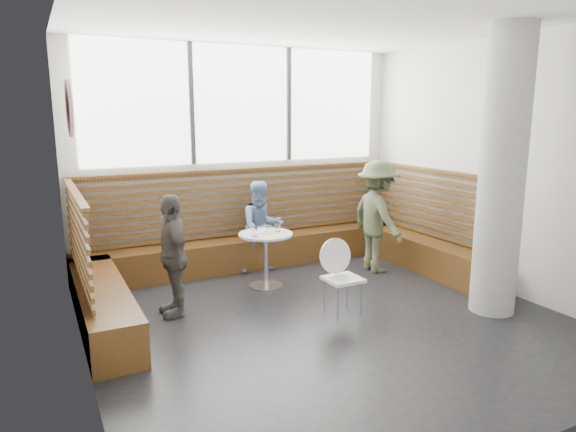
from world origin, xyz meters
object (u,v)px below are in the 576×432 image
cafe_table (266,248)px  child_back (262,227)px  concrete_column (502,174)px  adult_man (377,216)px  cafe_chair (340,271)px  child_left (173,255)px

cafe_table → child_back: child_back is taller
child_back → concrete_column: bearing=-51.9°
adult_man → child_back: (-1.50, 0.71, -0.14)m
concrete_column → adult_man: concrete_column is taller
cafe_chair → adult_man: 1.76m
adult_man → cafe_chair: bearing=132.6°
cafe_chair → child_left: size_ratio=0.61×
concrete_column → child_left: bearing=154.9°
adult_man → child_left: 3.05m
cafe_chair → child_left: child_left is taller
adult_man → child_left: size_ratio=1.16×
cafe_table → child_left: child_left is taller
cafe_table → child_left: (-1.32, -0.38, 0.17)m
adult_man → cafe_table: bearing=89.9°
adult_man → child_left: bearing=98.2°
concrete_column → adult_man: 2.04m
cafe_chair → cafe_table: bearing=106.4°
cafe_chair → adult_man: adult_man is taller
concrete_column → child_back: 3.27m
cafe_table → adult_man: size_ratio=0.45×
concrete_column → child_back: bearing=124.8°
cafe_chair → child_back: bearing=93.7°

